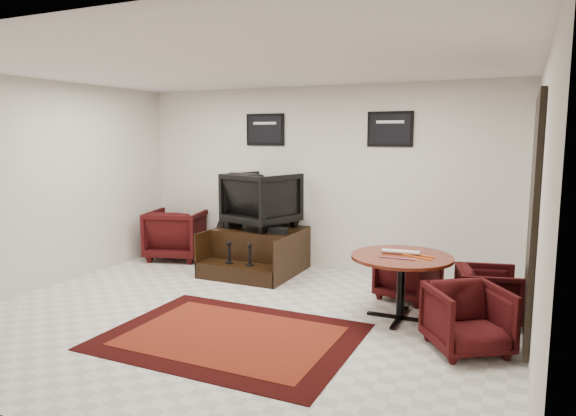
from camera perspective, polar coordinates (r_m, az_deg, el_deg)
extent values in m
plane|color=silver|center=(5.99, -5.64, -12.10)|extent=(6.00, 6.00, 0.00)
cube|color=silver|center=(7.91, 3.38, 3.27)|extent=(6.00, 0.02, 2.80)
cube|color=silver|center=(3.75, -25.57, -2.90)|extent=(6.00, 0.02, 2.80)
cube|color=silver|center=(7.63, -25.69, 2.31)|extent=(0.02, 5.00, 2.80)
cube|color=silver|center=(4.89, 26.09, -0.54)|extent=(0.02, 5.00, 2.80)
cube|color=white|center=(5.67, -6.05, 15.51)|extent=(6.00, 5.00, 0.02)
cube|color=black|center=(5.60, 25.57, -0.54)|extent=(0.05, 1.90, 2.30)
cube|color=black|center=(5.60, 25.46, -0.54)|extent=(0.02, 1.72, 2.12)
cube|color=black|center=(5.60, 25.52, -0.54)|extent=(0.03, 0.05, 2.12)
cube|color=black|center=(8.23, -2.54, 8.69)|extent=(0.66, 0.03, 0.50)
cube|color=black|center=(8.21, -2.60, 8.70)|extent=(0.58, 0.01, 0.42)
cube|color=silver|center=(8.21, -2.62, 9.39)|extent=(0.40, 0.00, 0.04)
cube|color=black|center=(7.53, 11.28, 8.60)|extent=(0.66, 0.03, 0.50)
cube|color=black|center=(7.51, 11.25, 8.60)|extent=(0.58, 0.01, 0.42)
cube|color=silver|center=(7.51, 11.27, 9.37)|extent=(0.40, 0.00, 0.04)
cube|color=black|center=(5.49, -6.36, -13.99)|extent=(2.53, 1.90, 0.01)
cube|color=#601B0D|center=(5.49, -6.36, -13.93)|extent=(2.08, 1.45, 0.01)
cube|color=black|center=(7.93, -3.05, -4.56)|extent=(1.26, 0.94, 0.66)
cube|color=black|center=(7.42, -5.41, -7.15)|extent=(1.26, 0.37, 0.23)
cube|color=black|center=(8.07, -7.63, -4.39)|extent=(0.02, 1.31, 0.66)
cube|color=black|center=(7.49, 0.55, -5.29)|extent=(0.02, 1.31, 0.66)
cylinder|color=black|center=(7.47, -6.54, -6.05)|extent=(0.11, 0.11, 0.02)
cylinder|color=black|center=(7.44, -6.56, -5.08)|extent=(0.04, 0.04, 0.24)
sphere|color=black|center=(7.41, -6.58, -3.91)|extent=(0.07, 0.07, 0.07)
cylinder|color=black|center=(7.31, -4.27, -6.34)|extent=(0.11, 0.11, 0.02)
cylinder|color=black|center=(7.27, -4.28, -5.35)|extent=(0.04, 0.04, 0.24)
sphere|color=black|center=(7.24, -4.29, -4.16)|extent=(0.07, 0.07, 0.07)
imported|color=black|center=(7.83, -2.92, 1.24)|extent=(1.13, 1.09, 0.95)
cube|color=black|center=(8.02, -6.65, -1.69)|extent=(0.19, 0.30, 0.11)
cube|color=black|center=(7.93, -6.10, -1.79)|extent=(0.19, 0.30, 0.11)
cube|color=black|center=(7.40, -1.14, -2.52)|extent=(0.27, 0.19, 0.09)
imported|color=black|center=(8.82, -12.21, -2.58)|extent=(1.08, 1.04, 0.91)
cylinder|color=#431409|center=(5.87, 12.53, -5.34)|extent=(1.13, 1.13, 0.04)
cylinder|color=black|center=(5.96, 12.43, -8.58)|extent=(0.09, 0.09, 0.66)
cube|color=black|center=(6.07, 12.32, -11.81)|extent=(0.75, 0.06, 0.03)
cube|color=black|center=(6.07, 12.32, -11.81)|extent=(0.06, 0.75, 0.03)
imported|color=black|center=(6.72, 13.25, -6.99)|extent=(0.81, 0.78, 0.68)
imported|color=black|center=(6.18, 21.41, -8.69)|extent=(0.74, 0.78, 0.68)
imported|color=black|center=(5.30, 19.33, -11.21)|extent=(0.92, 0.91, 0.70)
cylinder|color=silver|center=(5.93, 12.41, -4.79)|extent=(0.42, 0.09, 0.05)
cylinder|color=orange|center=(5.83, 13.81, -5.24)|extent=(0.42, 0.19, 0.01)
cylinder|color=orange|center=(5.93, 13.99, -5.03)|extent=(0.44, 0.13, 0.01)
cylinder|color=#4C1933|center=(5.73, 10.53, -5.39)|extent=(0.10, 0.01, 0.01)
cylinder|color=#4C1933|center=(5.72, 11.11, -5.44)|extent=(0.10, 0.01, 0.01)
cylinder|color=#4C1933|center=(5.71, 11.70, -5.49)|extent=(0.10, 0.01, 0.01)
cylinder|color=#4C1933|center=(5.69, 12.29, -5.54)|extent=(0.10, 0.01, 0.01)
cylinder|color=#4C1933|center=(5.68, 12.88, -5.58)|extent=(0.10, 0.01, 0.01)
cylinder|color=#4C1933|center=(5.67, 13.48, -5.63)|extent=(0.10, 0.01, 0.01)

